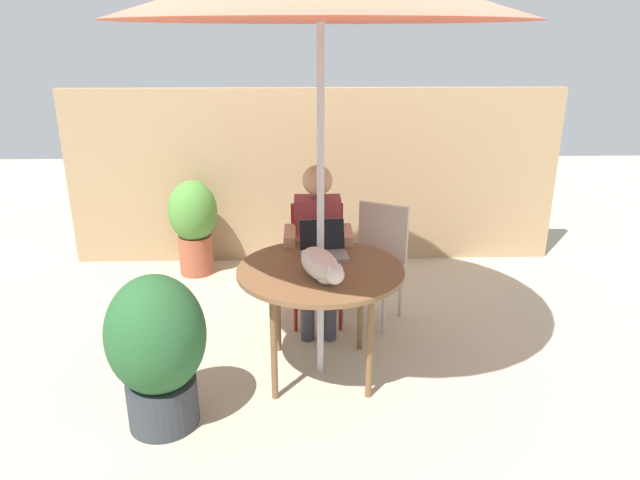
# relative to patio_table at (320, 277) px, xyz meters

# --- Properties ---
(ground_plane) EXTENTS (14.00, 14.00, 0.00)m
(ground_plane) POSITION_rel_patio_table_xyz_m (0.00, 0.00, -0.68)
(ground_plane) COLOR #BCAD93
(fence_back) EXTENTS (4.64, 0.08, 1.66)m
(fence_back) POSITION_rel_patio_table_xyz_m (0.00, 2.06, 0.15)
(fence_back) COLOR tan
(fence_back) RESTS_ON ground
(patio_table) EXTENTS (1.05, 1.05, 0.74)m
(patio_table) POSITION_rel_patio_table_xyz_m (0.00, 0.00, 0.00)
(patio_table) COLOR brown
(patio_table) RESTS_ON ground
(chair_occupied) EXTENTS (0.40, 0.40, 0.90)m
(chair_occupied) POSITION_rel_patio_table_xyz_m (0.00, 0.82, -0.16)
(chair_occupied) COLOR maroon
(chair_occupied) RESTS_ON ground
(chair_empty) EXTENTS (0.55, 0.55, 0.90)m
(chair_empty) POSITION_rel_patio_table_xyz_m (0.46, 0.80, -0.16)
(chair_empty) COLOR #B2A899
(chair_empty) RESTS_ON ground
(person_seated) EXTENTS (0.48, 0.48, 1.24)m
(person_seated) POSITION_rel_patio_table_xyz_m (0.00, 0.66, 0.01)
(person_seated) COLOR maroon
(person_seated) RESTS_ON ground
(laptop) EXTENTS (0.33, 0.28, 0.21)m
(laptop) POSITION_rel_patio_table_xyz_m (0.02, 0.26, 0.12)
(laptop) COLOR gray
(laptop) RESTS_ON patio_table
(cat) EXTENTS (0.31, 0.63, 0.17)m
(cat) POSITION_rel_patio_table_xyz_m (0.00, -0.16, 0.14)
(cat) COLOR silver
(cat) RESTS_ON patio_table
(potted_plant_near_fence) EXTENTS (0.55, 0.55, 0.92)m
(potted_plant_near_fence) POSITION_rel_patio_table_xyz_m (-0.92, -0.51, -0.19)
(potted_plant_near_fence) COLOR #33383D
(potted_plant_near_fence) RESTS_ON ground
(potted_plant_by_chair) EXTENTS (0.44, 0.44, 0.89)m
(potted_plant_by_chair) POSITION_rel_patio_table_xyz_m (-1.11, 1.72, -0.18)
(potted_plant_by_chair) COLOR #9E5138
(potted_plant_by_chair) RESTS_ON ground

